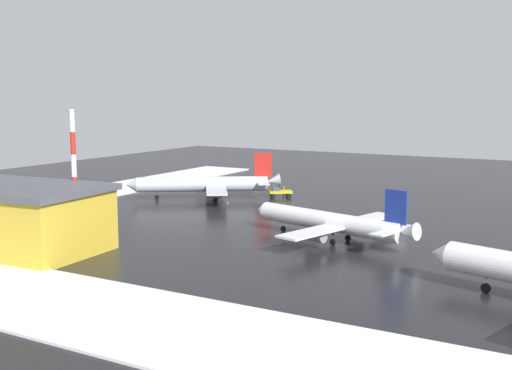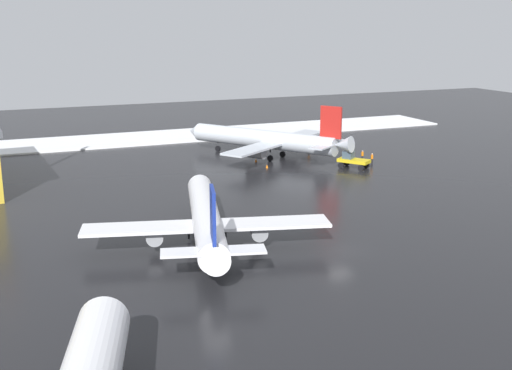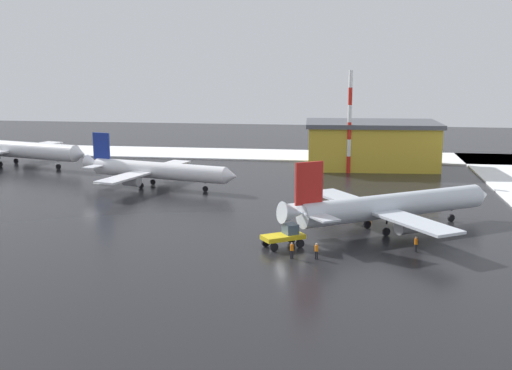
{
  "view_description": "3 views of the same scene",
  "coord_description": "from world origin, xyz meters",
  "px_view_note": "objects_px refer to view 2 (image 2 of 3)",
  "views": [
    {
      "loc": [
        28.12,
        -93.7,
        20.58
      ],
      "look_at": [
        -27.15,
        3.95,
        4.7
      ],
      "focal_mm": 45.0,
      "sensor_mm": 36.0,
      "label": 1
    },
    {
      "loc": [
        50.37,
        -29.56,
        21.17
      ],
      "look_at": [
        -19.07,
        -0.81,
        2.06
      ],
      "focal_mm": 45.0,
      "sensor_mm": 36.0,
      "label": 2
    },
    {
      "loc": [
        -37.49,
        87.14,
        19.94
      ],
      "look_at": [
        -25.89,
        9.67,
        4.9
      ],
      "focal_mm": 45.0,
      "sensor_mm": 36.0,
      "label": 3
    }
  ],
  "objects_px": {
    "ground_crew_by_nose_gear": "(372,158)",
    "traffic_cone_mid_line": "(256,160)",
    "pushback_tug": "(352,160)",
    "airplane_far_rear": "(206,218)",
    "ground_crew_mid_apron": "(362,155)",
    "airplane_foreground_jet": "(267,139)",
    "ground_crew_near_tug": "(309,146)",
    "traffic_cone_near_nose": "(267,166)"
  },
  "relations": [
    {
      "from": "ground_crew_by_nose_gear",
      "to": "traffic_cone_mid_line",
      "type": "xyz_separation_m",
      "value": [
        -8.4,
        -15.79,
        -0.7
      ]
    },
    {
      "from": "pushback_tug",
      "to": "traffic_cone_mid_line",
      "type": "distance_m",
      "value": 15.08
    },
    {
      "from": "airplane_far_rear",
      "to": "ground_crew_by_nose_gear",
      "type": "xyz_separation_m",
      "value": [
        -25.38,
        35.02,
        -1.81
      ]
    },
    {
      "from": "ground_crew_mid_apron",
      "to": "ground_crew_by_nose_gear",
      "type": "xyz_separation_m",
      "value": [
        2.53,
        0.13,
        0.0
      ]
    },
    {
      "from": "airplane_far_rear",
      "to": "pushback_tug",
      "type": "distance_m",
      "value": 39.27
    },
    {
      "from": "airplane_foreground_jet",
      "to": "ground_crew_near_tug",
      "type": "bearing_deg",
      "value": -109.54
    },
    {
      "from": "pushback_tug",
      "to": "ground_crew_mid_apron",
      "type": "relative_size",
      "value": 2.95
    },
    {
      "from": "airplane_foreground_jet",
      "to": "traffic_cone_near_nose",
      "type": "xyz_separation_m",
      "value": [
        6.77,
        -2.9,
        -2.73
      ]
    },
    {
      "from": "airplane_foreground_jet",
      "to": "traffic_cone_mid_line",
      "type": "distance_m",
      "value": 4.44
    },
    {
      "from": "airplane_foreground_jet",
      "to": "ground_crew_mid_apron",
      "type": "xyz_separation_m",
      "value": [
        8.01,
        12.89,
        -2.04
      ]
    },
    {
      "from": "airplane_far_rear",
      "to": "pushback_tug",
      "type": "relative_size",
      "value": 5.55
    },
    {
      "from": "pushback_tug",
      "to": "ground_crew_by_nose_gear",
      "type": "xyz_separation_m",
      "value": [
        -1.14,
        4.16,
        -0.31
      ]
    },
    {
      "from": "traffic_cone_mid_line",
      "to": "traffic_cone_near_nose",
      "type": "bearing_deg",
      "value": -1.69
    },
    {
      "from": "airplane_foreground_jet",
      "to": "airplane_far_rear",
      "type": "bearing_deg",
      "value": 114.1
    },
    {
      "from": "airplane_far_rear",
      "to": "traffic_cone_mid_line",
      "type": "xyz_separation_m",
      "value": [
        -33.78,
        19.23,
        -2.51
      ]
    },
    {
      "from": "ground_crew_by_nose_gear",
      "to": "traffic_cone_mid_line",
      "type": "height_order",
      "value": "ground_crew_by_nose_gear"
    },
    {
      "from": "ground_crew_by_nose_gear",
      "to": "traffic_cone_near_nose",
      "type": "relative_size",
      "value": 3.11
    },
    {
      "from": "airplane_foreground_jet",
      "to": "traffic_cone_near_nose",
      "type": "bearing_deg",
      "value": 122.39
    },
    {
      "from": "pushback_tug",
      "to": "ground_crew_near_tug",
      "type": "distance_m",
      "value": 14.03
    },
    {
      "from": "ground_crew_mid_apron",
      "to": "traffic_cone_mid_line",
      "type": "bearing_deg",
      "value": 170.37
    },
    {
      "from": "ground_crew_near_tug",
      "to": "traffic_cone_mid_line",
      "type": "height_order",
      "value": "ground_crew_near_tug"
    },
    {
      "from": "pushback_tug",
      "to": "traffic_cone_mid_line",
      "type": "xyz_separation_m",
      "value": [
        -9.54,
        -11.63,
        -1.01
      ]
    },
    {
      "from": "ground_crew_mid_apron",
      "to": "traffic_cone_near_nose",
      "type": "height_order",
      "value": "ground_crew_mid_apron"
    },
    {
      "from": "pushback_tug",
      "to": "ground_crew_near_tug",
      "type": "height_order",
      "value": "pushback_tug"
    },
    {
      "from": "airplane_foreground_jet",
      "to": "traffic_cone_mid_line",
      "type": "height_order",
      "value": "airplane_foreground_jet"
    },
    {
      "from": "traffic_cone_mid_line",
      "to": "ground_crew_mid_apron",
      "type": "bearing_deg",
      "value": 69.46
    },
    {
      "from": "airplane_far_rear",
      "to": "pushback_tug",
      "type": "bearing_deg",
      "value": -37.04
    },
    {
      "from": "ground_crew_mid_apron",
      "to": "airplane_foreground_jet",
      "type": "bearing_deg",
      "value": 159.04
    },
    {
      "from": "ground_crew_mid_apron",
      "to": "ground_crew_by_nose_gear",
      "type": "distance_m",
      "value": 2.54
    },
    {
      "from": "pushback_tug",
      "to": "ground_crew_near_tug",
      "type": "xyz_separation_m",
      "value": [
        -14.03,
        -0.07,
        -0.31
      ]
    },
    {
      "from": "airplane_far_rear",
      "to": "ground_crew_mid_apron",
      "type": "distance_m",
      "value": 44.71
    },
    {
      "from": "ground_crew_near_tug",
      "to": "traffic_cone_near_nose",
      "type": "bearing_deg",
      "value": -85.06
    },
    {
      "from": "airplane_foreground_jet",
      "to": "pushback_tug",
      "type": "distance_m",
      "value": 14.77
    },
    {
      "from": "airplane_foreground_jet",
      "to": "ground_crew_mid_apron",
      "type": "relative_size",
      "value": 15.61
    },
    {
      "from": "ground_crew_near_tug",
      "to": "traffic_cone_mid_line",
      "type": "xyz_separation_m",
      "value": [
        4.49,
        -11.56,
        -0.7
      ]
    },
    {
      "from": "airplane_foreground_jet",
      "to": "pushback_tug",
      "type": "relative_size",
      "value": 5.3
    },
    {
      "from": "airplane_far_rear",
      "to": "traffic_cone_near_nose",
      "type": "xyz_separation_m",
      "value": [
        -29.16,
        19.09,
        -2.51
      ]
    },
    {
      "from": "airplane_foreground_jet",
      "to": "ground_crew_by_nose_gear",
      "type": "height_order",
      "value": "airplane_foreground_jet"
    },
    {
      "from": "traffic_cone_mid_line",
      "to": "pushback_tug",
      "type": "bearing_deg",
      "value": 50.65
    },
    {
      "from": "ground_crew_near_tug",
      "to": "ground_crew_mid_apron",
      "type": "bearing_deg",
      "value": -11.41
    },
    {
      "from": "ground_crew_mid_apron",
      "to": "ground_crew_by_nose_gear",
      "type": "height_order",
      "value": "same"
    },
    {
      "from": "airplane_foreground_jet",
      "to": "ground_crew_mid_apron",
      "type": "bearing_deg",
      "value": -156.3
    }
  ]
}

